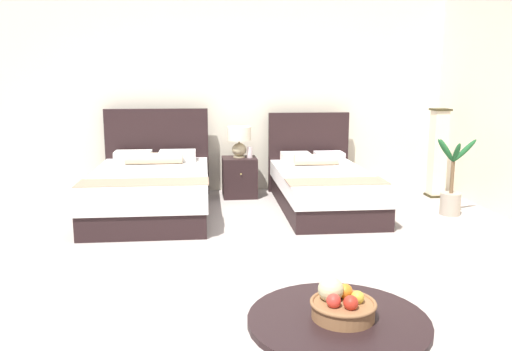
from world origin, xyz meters
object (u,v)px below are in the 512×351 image
(potted_palm, at_px, (451,190))
(fruit_bowl, at_px, (341,304))
(bed_near_window, at_px, (151,189))
(bed_near_corner, at_px, (323,187))
(table_lamp, at_px, (239,138))
(nightstand, at_px, (239,177))
(coffee_table, at_px, (338,338))
(vase, at_px, (250,152))
(floor_lamp_corner, at_px, (438,153))

(potted_palm, bearing_deg, fruit_bowl, -124.51)
(bed_near_window, xyz_separation_m, bed_near_corner, (2.14, 0.01, -0.03))
(bed_near_window, height_order, table_lamp, bed_near_window)
(nightstand, bearing_deg, potted_palm, -27.08)
(bed_near_corner, bearing_deg, table_lamp, 142.88)
(table_lamp, xyz_separation_m, coffee_table, (0.10, -4.66, -0.49))
(fruit_bowl, xyz_separation_m, potted_palm, (2.32, 3.38, -0.20))
(table_lamp, height_order, vase, table_lamp)
(bed_near_corner, distance_m, nightstand, 1.24)
(nightstand, bearing_deg, vase, -16.05)
(coffee_table, distance_m, floor_lamp_corner, 5.05)
(table_lamp, relative_size, coffee_table, 0.45)
(table_lamp, relative_size, potted_palm, 0.44)
(fruit_bowl, bearing_deg, bed_near_corner, 77.35)
(bed_near_corner, height_order, potted_palm, bed_near_corner)
(bed_near_window, distance_m, floor_lamp_corner, 3.88)
(vase, xyz_separation_m, coffee_table, (-0.04, -4.60, -0.30))
(nightstand, bearing_deg, bed_near_window, -147.15)
(bed_near_corner, relative_size, table_lamp, 5.16)
(table_lamp, distance_m, potted_palm, 2.80)
(table_lamp, relative_size, floor_lamp_corner, 0.35)
(bed_near_window, bearing_deg, nightstand, 32.85)
(nightstand, height_order, vase, vase)
(bed_near_window, xyz_separation_m, table_lamp, (1.14, 0.76, 0.51))
(bed_near_window, distance_m, nightstand, 1.36)
(bed_near_window, bearing_deg, fruit_bowl, -71.97)
(vase, distance_m, fruit_bowl, 4.59)
(potted_palm, bearing_deg, vase, 152.31)
(nightstand, bearing_deg, bed_near_corner, -36.38)
(nightstand, height_order, coffee_table, nightstand)
(floor_lamp_corner, xyz_separation_m, potted_palm, (-0.26, -0.94, -0.30))
(table_lamp, bearing_deg, bed_near_corner, -37.12)
(bed_near_window, relative_size, table_lamp, 5.21)
(potted_palm, bearing_deg, bed_near_corner, 160.38)
(coffee_table, bearing_deg, nightstand, 91.28)
(vase, distance_m, floor_lamp_corner, 2.58)
(vase, height_order, coffee_table, vase)
(floor_lamp_corner, bearing_deg, fruit_bowl, -120.91)
(fruit_bowl, relative_size, potted_palm, 0.36)
(table_lamp, height_order, fruit_bowl, table_lamp)
(vase, bearing_deg, bed_near_window, -151.43)
(fruit_bowl, bearing_deg, bed_near_window, 108.03)
(fruit_bowl, height_order, floor_lamp_corner, floor_lamp_corner)
(bed_near_window, relative_size, fruit_bowl, 6.38)
(coffee_table, relative_size, fruit_bowl, 2.75)
(vase, distance_m, potted_palm, 2.62)
(potted_palm, bearing_deg, bed_near_window, 171.91)
(nightstand, xyz_separation_m, vase, (0.14, -0.04, 0.35))
(fruit_bowl, bearing_deg, nightstand, 91.49)
(coffee_table, bearing_deg, floor_lamp_corner, 58.98)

